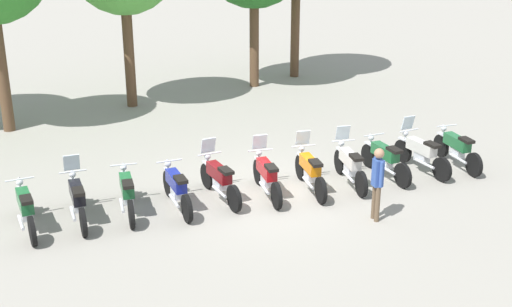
% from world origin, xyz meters
% --- Properties ---
extents(ground_plane, '(80.00, 80.00, 0.00)m').
position_xyz_m(ground_plane, '(0.00, 0.00, 0.00)').
color(ground_plane, gray).
extents(motorcycle_0, '(0.62, 2.19, 0.99)m').
position_xyz_m(motorcycle_0, '(-5.50, 0.71, 0.50)').
color(motorcycle_0, black).
rests_on(motorcycle_0, ground_plane).
extents(motorcycle_1, '(0.64, 2.19, 1.37)m').
position_xyz_m(motorcycle_1, '(-4.40, 0.65, 0.52)').
color(motorcycle_1, black).
rests_on(motorcycle_1, ground_plane).
extents(motorcycle_2, '(0.75, 2.17, 0.99)m').
position_xyz_m(motorcycle_2, '(-3.30, 0.53, 0.50)').
color(motorcycle_2, black).
rests_on(motorcycle_2, ground_plane).
extents(motorcycle_3, '(0.62, 2.19, 0.99)m').
position_xyz_m(motorcycle_3, '(-2.20, 0.26, 0.50)').
color(motorcycle_3, black).
rests_on(motorcycle_3, ground_plane).
extents(motorcycle_4, '(0.62, 2.19, 1.37)m').
position_xyz_m(motorcycle_4, '(-1.10, 0.29, 0.52)').
color(motorcycle_4, black).
rests_on(motorcycle_4, ground_plane).
extents(motorcycle_5, '(0.75, 2.16, 1.37)m').
position_xyz_m(motorcycle_5, '(0.01, -0.04, 0.52)').
color(motorcycle_5, black).
rests_on(motorcycle_5, ground_plane).
extents(motorcycle_6, '(0.78, 2.16, 1.37)m').
position_xyz_m(motorcycle_6, '(1.11, -0.26, 0.52)').
color(motorcycle_6, black).
rests_on(motorcycle_6, ground_plane).
extents(motorcycle_7, '(0.81, 2.15, 1.37)m').
position_xyz_m(motorcycle_7, '(2.21, -0.39, 0.52)').
color(motorcycle_7, black).
rests_on(motorcycle_7, ground_plane).
extents(motorcycle_8, '(0.62, 2.19, 0.99)m').
position_xyz_m(motorcycle_8, '(3.30, -0.40, 0.50)').
color(motorcycle_8, black).
rests_on(motorcycle_8, ground_plane).
extents(motorcycle_9, '(0.62, 2.19, 1.37)m').
position_xyz_m(motorcycle_9, '(4.40, -0.52, 0.52)').
color(motorcycle_9, black).
rests_on(motorcycle_9, ground_plane).
extents(motorcycle_10, '(0.71, 2.18, 0.99)m').
position_xyz_m(motorcycle_10, '(5.50, -0.67, 0.50)').
color(motorcycle_10, black).
rests_on(motorcycle_10, ground_plane).
extents(person_0, '(0.26, 0.41, 1.70)m').
position_xyz_m(person_0, '(1.52, -2.38, 1.00)').
color(person_0, brown).
rests_on(person_0, ground_plane).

